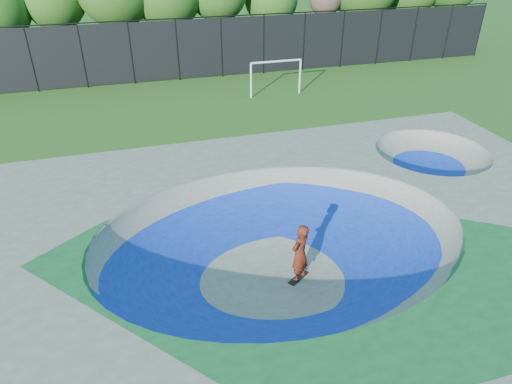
# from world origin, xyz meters

# --- Properties ---
(ground) EXTENTS (120.00, 120.00, 0.00)m
(ground) POSITION_xyz_m (0.00, 0.00, 0.00)
(ground) COLOR #265417
(ground) RESTS_ON ground
(skate_deck) EXTENTS (22.00, 14.00, 1.50)m
(skate_deck) POSITION_xyz_m (0.00, 0.00, 0.75)
(skate_deck) COLOR gray
(skate_deck) RESTS_ON ground
(skater) EXTENTS (0.83, 0.77, 1.90)m
(skater) POSITION_xyz_m (0.41, -0.48, 0.95)
(skater) COLOR #AA2A0D
(skater) RESTS_ON ground
(skateboard) EXTENTS (0.77, 0.62, 0.05)m
(skateboard) POSITION_xyz_m (0.41, -0.48, 0.03)
(skateboard) COLOR black
(skateboard) RESTS_ON ground
(soccer_goal) EXTENTS (3.27, 0.12, 2.16)m
(soccer_goal) POSITION_xyz_m (5.23, 16.00, 1.50)
(soccer_goal) COLOR silver
(soccer_goal) RESTS_ON ground
(fence) EXTENTS (48.09, 0.09, 4.04)m
(fence) POSITION_xyz_m (0.00, 21.00, 2.10)
(fence) COLOR black
(fence) RESTS_ON ground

